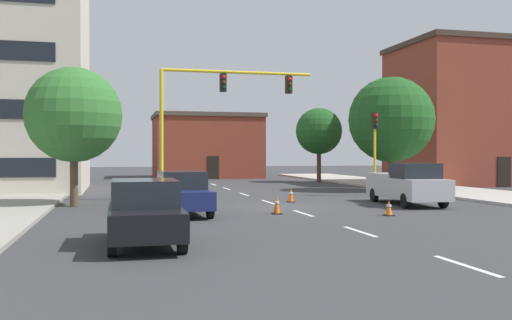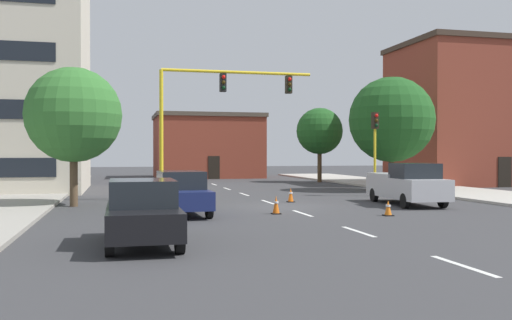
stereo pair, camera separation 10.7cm
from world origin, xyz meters
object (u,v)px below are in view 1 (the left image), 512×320
at_px(tree_right_mid, 391,120).
at_px(traffic_cone_roadside_a, 277,205).
at_px(sedan_navy_near_left, 182,193).
at_px(tree_left_near, 74,115).
at_px(traffic_cone_roadside_b, 389,208).
at_px(tree_right_far, 319,131).
at_px(sedan_black_mid_left, 145,212).
at_px(traffic_light_pole_right, 375,134).
at_px(traffic_signal_gantry, 184,157).
at_px(traffic_cone_roadside_c, 291,195).
at_px(pickup_truck_silver, 407,184).

bearing_deg(tree_right_mid, traffic_cone_roadside_a, -133.45).
bearing_deg(sedan_navy_near_left, tree_right_mid, 36.78).
xyz_separation_m(tree_left_near, traffic_cone_roadside_b, (12.26, -6.95, -3.90)).
relative_size(tree_right_far, traffic_cone_roadside_a, 8.45).
distance_m(tree_right_mid, sedan_black_mid_left, 24.97).
bearing_deg(traffic_cone_roadside_a, traffic_cone_roadside_b, -22.03).
relative_size(sedan_black_mid_left, traffic_cone_roadside_b, 7.30).
distance_m(traffic_light_pole_right, sedan_navy_near_left, 14.13).
xyz_separation_m(traffic_light_pole_right, tree_right_far, (2.29, 15.40, 0.80)).
bearing_deg(traffic_light_pole_right, tree_right_mid, 52.08).
bearing_deg(sedan_navy_near_left, traffic_signal_gantry, 82.89).
distance_m(traffic_light_pole_right, sedan_black_mid_left, 19.98).
xyz_separation_m(tree_right_mid, traffic_cone_roadside_c, (-8.90, -6.58, -4.29)).
relative_size(tree_left_near, pickup_truck_silver, 1.16).
height_order(traffic_cone_roadside_a, traffic_cone_roadside_b, traffic_cone_roadside_a).
distance_m(tree_right_mid, pickup_truck_silver, 10.67).
height_order(traffic_light_pole_right, sedan_navy_near_left, traffic_light_pole_right).
height_order(tree_right_far, sedan_black_mid_left, tree_right_far).
xyz_separation_m(sedan_navy_near_left, sedan_black_mid_left, (-1.79, -7.13, 0.00)).
bearing_deg(traffic_signal_gantry, traffic_cone_roadside_b, -52.57).
bearing_deg(traffic_cone_roadside_b, sedan_navy_near_left, 163.80).
height_order(traffic_light_pole_right, pickup_truck_silver, traffic_light_pole_right).
relative_size(tree_right_far, traffic_cone_roadside_b, 10.24).
bearing_deg(sedan_black_mid_left, pickup_truck_silver, 35.32).
height_order(tree_left_near, sedan_navy_near_left, tree_left_near).
bearing_deg(tree_right_mid, sedan_navy_near_left, -143.22).
relative_size(pickup_truck_silver, traffic_cone_roadside_a, 7.41).
distance_m(traffic_signal_gantry, traffic_cone_roadside_b, 11.65).
bearing_deg(traffic_cone_roadside_c, tree_left_near, 179.16).
xyz_separation_m(tree_right_far, pickup_truck_silver, (-3.20, -20.76, -3.35)).
distance_m(tree_left_near, traffic_cone_roadside_a, 10.46).
relative_size(traffic_signal_gantry, traffic_light_pole_right, 1.86).
height_order(traffic_light_pole_right, traffic_cone_roadside_b, traffic_light_pole_right).
bearing_deg(traffic_cone_roadside_c, traffic_cone_roadside_b, -74.54).
distance_m(tree_right_far, traffic_cone_roadside_b, 26.01).
bearing_deg(tree_right_mid, traffic_cone_roadside_b, -117.68).
height_order(tree_left_near, sedan_black_mid_left, tree_left_near).
bearing_deg(tree_right_far, tree_left_near, -135.92).
distance_m(traffic_cone_roadside_a, traffic_cone_roadside_b, 4.41).
bearing_deg(traffic_signal_gantry, tree_right_mid, 16.92).
height_order(traffic_signal_gantry, sedan_black_mid_left, traffic_signal_gantry).
distance_m(traffic_signal_gantry, sedan_black_mid_left, 14.28).
height_order(traffic_light_pole_right, tree_right_mid, tree_right_mid).
bearing_deg(sedan_navy_near_left, traffic_cone_roadside_c, 37.21).
bearing_deg(traffic_cone_roadside_c, traffic_signal_gantry, 155.50).
relative_size(pickup_truck_silver, sedan_black_mid_left, 1.23).
distance_m(traffic_light_pole_right, pickup_truck_silver, 6.00).
xyz_separation_m(sedan_black_mid_left, traffic_cone_roadside_a, (5.53, 6.51, -0.52)).
height_order(tree_right_mid, traffic_cone_roadside_c, tree_right_mid).
xyz_separation_m(traffic_cone_roadside_b, traffic_cone_roadside_c, (-1.88, 6.80, 0.06)).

